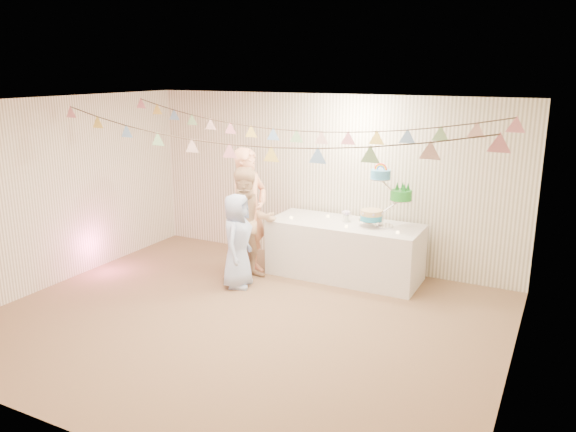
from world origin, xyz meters
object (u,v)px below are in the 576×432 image
at_px(person_adult_a, 249,212).
at_px(person_adult_b, 249,224).
at_px(person_child, 237,241).
at_px(table, 345,250).
at_px(cake_stand, 385,202).

xyz_separation_m(person_adult_a, person_adult_b, (0.10, -0.18, -0.12)).
bearing_deg(person_child, person_adult_a, -0.80).
relative_size(table, person_child, 1.64).
bearing_deg(person_child, person_adult_b, -10.89).
relative_size(table, person_adult_b, 1.34).
relative_size(cake_stand, person_child, 0.63).
xyz_separation_m(table, cake_stand, (0.55, 0.05, 0.76)).
xyz_separation_m(cake_stand, person_child, (-1.74, -1.08, -0.50)).
bearing_deg(cake_stand, person_adult_b, -157.20).
distance_m(cake_stand, person_adult_a, 1.96).
bearing_deg(person_adult_b, person_child, -129.70).
bearing_deg(person_adult_a, person_child, -153.81).
xyz_separation_m(table, person_child, (-1.19, -1.03, 0.25)).
distance_m(cake_stand, person_adult_b, 1.94).
bearing_deg(table, person_adult_b, -150.31).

